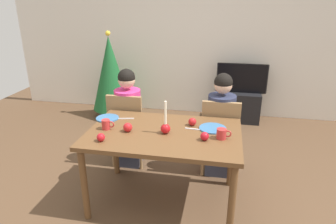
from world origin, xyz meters
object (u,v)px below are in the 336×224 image
object	(u,v)px
mug_left	(106,124)
apple_far_edge	(192,122)
plate_left	(107,118)
apple_by_right_mug	(205,136)
candle_centerpiece	(165,127)
plate_right	(213,128)
apple_by_left_plate	(128,127)
tv_stand	(239,106)
chair_right	(220,132)
chair_left	(128,125)
person_right_child	(220,127)
christmas_tree	(111,73)
apple_near_candle	(101,137)
tv	(242,78)
mug_right	(222,134)
person_left_child	(129,120)
dining_table	(164,140)

from	to	relation	value
mug_left	apple_far_edge	bearing A→B (deg)	16.92
plate_left	apple_by_right_mug	size ratio (longest dim) A/B	3.04
candle_centerpiece	plate_right	distance (m)	0.46
apple_by_left_plate	tv_stand	bearing A→B (deg)	64.79
chair_right	apple_far_edge	bearing A→B (deg)	-122.90
chair_left	person_right_child	bearing A→B (deg)	1.75
christmas_tree	apple_near_candle	size ratio (longest dim) A/B	19.85
candle_centerpiece	apple_far_edge	distance (m)	0.31
christmas_tree	tv	bearing A→B (deg)	5.76
plate_right	mug_right	world-z (taller)	mug_right
mug_right	apple_far_edge	world-z (taller)	mug_right
christmas_tree	chair_right	bearing A→B (deg)	-38.98
mug_left	apple_far_edge	distance (m)	0.81
plate_right	apple_near_candle	size ratio (longest dim) A/B	3.55
tv_stand	apple_by_left_plate	world-z (taller)	apple_by_left_plate
plate_left	apple_near_candle	bearing A→B (deg)	-74.32
tv_stand	tv	world-z (taller)	tv
chair_left	person_left_child	bearing A→B (deg)	90.00
tv	apple_by_right_mug	size ratio (longest dim) A/B	10.47
apple_near_candle	apple_by_left_plate	size ratio (longest dim) A/B	0.85
chair_left	apple_far_edge	distance (m)	0.94
plate_right	apple_near_candle	xyz separation A→B (m)	(-0.93, -0.44, 0.03)
mug_right	chair_left	bearing A→B (deg)	148.98
plate_left	mug_right	bearing A→B (deg)	-12.03
person_left_child	candle_centerpiece	xyz separation A→B (m)	(0.58, -0.67, 0.24)
candle_centerpiece	chair_right	bearing A→B (deg)	52.60
person_left_child	tv_stand	bearing A→B (deg)	51.14
christmas_tree	apple_by_left_plate	distance (m)	2.37
dining_table	mug_left	distance (m)	0.56
dining_table	apple_by_right_mug	bearing A→B (deg)	-15.14
mug_left	apple_by_right_mug	bearing A→B (deg)	-3.87
candle_centerpiece	mug_left	distance (m)	0.56
person_left_child	apple_by_left_plate	bearing A→B (deg)	-71.80
person_left_child	apple_by_left_plate	distance (m)	0.76
candle_centerpiece	apple_by_left_plate	bearing A→B (deg)	-175.19
candle_centerpiece	plate_right	bearing A→B (deg)	23.19
chair_left	apple_by_right_mug	world-z (taller)	chair_left
person_left_child	christmas_tree	world-z (taller)	christmas_tree
person_left_child	christmas_tree	distance (m)	1.65
candle_centerpiece	mug_left	xyz separation A→B (m)	(-0.56, -0.01, -0.02)
tv	apple_far_edge	world-z (taller)	tv
chair_left	apple_by_left_plate	bearing A→B (deg)	-70.97
person_left_child	christmas_tree	size ratio (longest dim) A/B	0.82
candle_centerpiece	apple_near_candle	bearing A→B (deg)	-152.85
tv	christmas_tree	xyz separation A→B (m)	(-2.11, -0.21, 0.03)
mug_left	tv	bearing A→B (deg)	60.55
chair_left	tv_stand	world-z (taller)	chair_left
dining_table	apple_by_left_plate	distance (m)	0.35
chair_right	mug_right	xyz separation A→B (m)	(0.02, -0.65, 0.28)
tv_stand	christmas_tree	size ratio (longest dim) A/B	0.45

